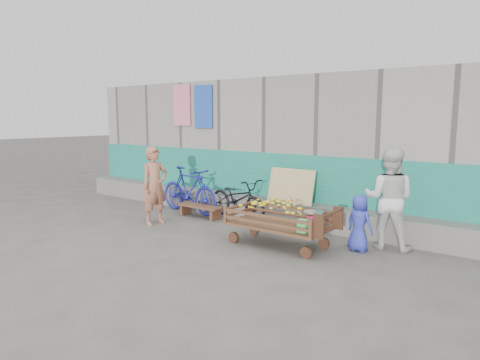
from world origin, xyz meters
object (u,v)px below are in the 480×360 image
Objects in this scene: vendor_man at (155,186)px; bicycle_blue at (189,190)px; child at (359,223)px; bench at (200,208)px; woman at (389,199)px; bicycle_dark at (237,199)px; banana_cart at (276,215)px.

bicycle_blue is at bearing 16.80° from vendor_man.
vendor_man is at bearing 23.78° from child.
bench is 4.02m from woman.
child is at bearing -89.33° from bicycle_dark.
bicycle_blue reaches higher than bicycle_dark.
woman reaches higher than vendor_man.
bicycle_blue reaches higher than bench.
bench is at bearing -106.39° from bicycle_blue.
woman is at bearing 3.12° from bench.
woman is 1.00× the size of bicycle_dark.
bicycle_dark is 1.25m from bicycle_blue.
woman is (1.55, 0.97, 0.30)m from banana_cart.
vendor_man reaches higher than banana_cart.
bicycle_blue is at bearing 7.57° from child.
woman is 4.47m from bicycle_blue.
bicycle_blue is at bearing 159.36° from bench.
bicycle_blue is at bearing 110.01° from bicycle_dark.
bicycle_dark reaches higher than banana_cart.
child reaches higher than bicycle_dark.
vendor_man is 1.19m from bicycle_blue.
child is (3.99, 0.76, -0.33)m from vendor_man.
child is at bearing -69.77° from vendor_man.
bicycle_dark is (1.09, 1.33, -0.35)m from vendor_man.
vendor_man reaches higher than bicycle_blue.
vendor_man is 0.90× the size of bicycle_blue.
bicycle_blue is (-4.14, 0.39, 0.06)m from child.
woman is at bearing 32.08° from banana_cart.
child reaches higher than banana_cart.
vendor_man is 1.71× the size of child.
banana_cart is 2.01× the size of child.
woman is at bearing -80.87° from bicycle_dark.
banana_cart is at bearing -103.70° from bicycle_blue.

